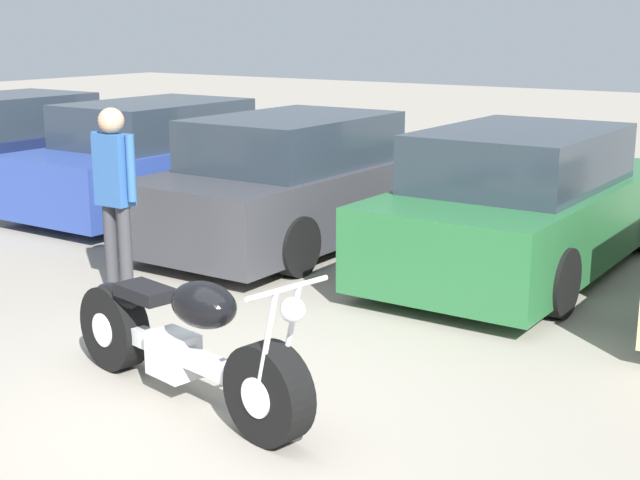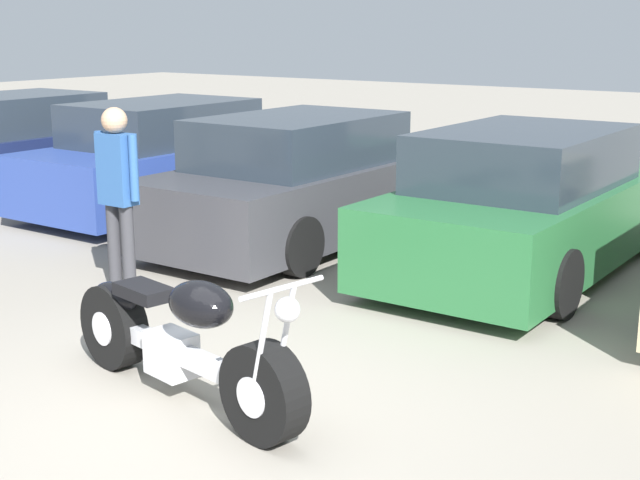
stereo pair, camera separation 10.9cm
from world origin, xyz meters
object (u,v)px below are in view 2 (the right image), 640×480
(parked_car_navy, at_px, (25,147))
(parked_car_dark_grey, at_px, (309,183))
(parked_car_green, at_px, (530,205))
(person_standing, at_px, (118,185))
(parked_car_blue, at_px, (174,159))
(motorcycle, at_px, (180,341))

(parked_car_navy, xyz_separation_m, parked_car_dark_grey, (5.24, -0.02, 0.00))
(parked_car_green, bearing_deg, person_standing, -132.16)
(parked_car_blue, bearing_deg, parked_car_navy, -170.18)
(person_standing, bearing_deg, parked_car_blue, 127.33)
(motorcycle, bearing_deg, person_standing, 145.93)
(motorcycle, height_order, parked_car_navy, parked_car_navy)
(parked_car_navy, relative_size, parked_car_green, 1.00)
(parked_car_navy, height_order, parked_car_dark_grey, same)
(parked_car_green, xyz_separation_m, person_standing, (-2.74, -3.03, 0.37))
(parked_car_green, relative_size, person_standing, 2.57)
(parked_car_navy, xyz_separation_m, person_standing, (5.11, -2.82, 0.37))
(motorcycle, xyz_separation_m, parked_car_navy, (-7.21, 4.24, 0.26))
(parked_car_blue, distance_m, parked_car_dark_grey, 2.66)
(motorcycle, height_order, parked_car_green, parked_car_green)
(parked_car_dark_grey, bearing_deg, person_standing, -92.57)
(parked_car_blue, height_order, parked_car_dark_grey, same)
(person_standing, bearing_deg, parked_car_navy, 151.16)
(motorcycle, relative_size, parked_car_green, 0.52)
(motorcycle, distance_m, parked_car_blue, 6.57)
(parked_car_dark_grey, relative_size, person_standing, 2.57)
(parked_car_navy, bearing_deg, motorcycle, -30.43)
(motorcycle, bearing_deg, parked_car_blue, 134.41)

